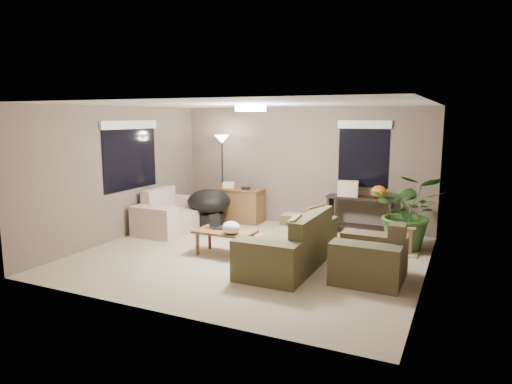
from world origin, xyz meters
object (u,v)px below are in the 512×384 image
at_px(main_sofa, 292,246).
at_px(coffee_table, 225,234).
at_px(houseplant, 409,220).
at_px(papasan_chair, 209,205).
at_px(cat_scratching_post, 408,243).
at_px(console_table, 360,212).
at_px(floor_lamp, 222,149).
at_px(desk, 239,205).
at_px(loveseat, 171,216).
at_px(armchair, 371,259).

relative_size(main_sofa, coffee_table, 2.20).
bearing_deg(houseplant, papasan_chair, -179.60).
distance_m(main_sofa, cat_scratching_post, 2.05).
bearing_deg(main_sofa, console_table, 77.07).
height_order(coffee_table, cat_scratching_post, cat_scratching_post).
xyz_separation_m(floor_lamp, cat_scratching_post, (4.06, -0.88, -1.38)).
distance_m(coffee_table, desk, 2.45).
relative_size(floor_lamp, cat_scratching_post, 3.82).
bearing_deg(coffee_table, console_table, 53.42).
distance_m(desk, houseplant, 3.72).
xyz_separation_m(loveseat, papasan_chair, (0.55, 0.59, 0.17)).
height_order(main_sofa, houseplant, houseplant).
height_order(floor_lamp, houseplant, floor_lamp).
height_order(main_sofa, cat_scratching_post, main_sofa).
height_order(main_sofa, desk, main_sofa).
bearing_deg(desk, papasan_chair, -117.66).
height_order(desk, floor_lamp, floor_lamp).
bearing_deg(floor_lamp, papasan_chair, -90.69).
bearing_deg(houseplant, floor_lamp, 172.33).
bearing_deg(console_table, desk, -178.47).
distance_m(floor_lamp, houseplant, 4.18).
distance_m(console_table, floor_lamp, 3.22).
bearing_deg(main_sofa, loveseat, 161.41).
height_order(houseplant, cat_scratching_post, houseplant).
bearing_deg(houseplant, cat_scratching_post, -81.11).
xyz_separation_m(armchair, papasan_chair, (-3.72, 1.76, 0.17)).
xyz_separation_m(floor_lamp, houseplant, (4.00, -0.54, -1.07)).
height_order(armchair, desk, armchair).
xyz_separation_m(loveseat, console_table, (3.55, 1.34, 0.14)).
distance_m(armchair, papasan_chair, 4.12).
xyz_separation_m(main_sofa, console_table, (0.54, 2.35, 0.14)).
distance_m(coffee_table, cat_scratching_post, 3.08).
distance_m(main_sofa, armchair, 1.26).
bearing_deg(floor_lamp, armchair, -32.15).
distance_m(main_sofa, desk, 3.11).
bearing_deg(main_sofa, cat_scratching_post, 38.90).
relative_size(loveseat, coffee_table, 1.60).
distance_m(armchair, desk, 4.16).
relative_size(loveseat, console_table, 1.23).
bearing_deg(papasan_chair, loveseat, -132.92).
relative_size(console_table, papasan_chair, 1.10).
height_order(main_sofa, papasan_chair, main_sofa).
bearing_deg(papasan_chair, console_table, 13.96).
height_order(main_sofa, console_table, main_sofa).
xyz_separation_m(console_table, floor_lamp, (-3.00, -0.18, 1.16)).
relative_size(desk, console_table, 0.85).
xyz_separation_m(armchair, houseplant, (0.29, 1.79, 0.23)).
xyz_separation_m(armchair, coffee_table, (-2.45, 0.16, 0.06)).
bearing_deg(main_sofa, floor_lamp, 138.57).
relative_size(floor_lamp, houseplant, 1.42).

